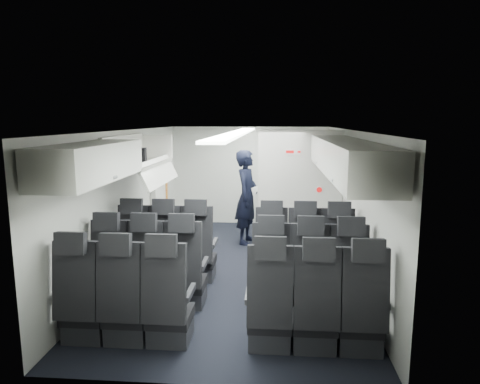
# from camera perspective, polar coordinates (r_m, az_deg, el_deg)

# --- Properties ---
(cabin_shell) EXTENTS (3.41, 6.01, 2.16)m
(cabin_shell) POSITION_cam_1_polar(r_m,az_deg,el_deg) (6.51, -0.28, -0.81)
(cabin_shell) COLOR black
(cabin_shell) RESTS_ON ground
(seat_row_front) EXTENTS (3.33, 0.56, 1.24)m
(seat_row_front) POSITION_cam_1_polar(r_m,az_deg,el_deg) (6.17, -0.70, -8.31)
(seat_row_front) COLOR black
(seat_row_front) RESTS_ON cabin_shell
(seat_row_mid) EXTENTS (3.33, 0.56, 1.24)m
(seat_row_mid) POSITION_cam_1_polar(r_m,az_deg,el_deg) (5.33, -1.61, -11.29)
(seat_row_mid) COLOR black
(seat_row_mid) RESTS_ON cabin_shell
(seat_row_rear) EXTENTS (3.33, 0.56, 1.24)m
(seat_row_rear) POSITION_cam_1_polar(r_m,az_deg,el_deg) (4.51, -2.89, -15.36)
(seat_row_rear) COLOR black
(seat_row_rear) RESTS_ON cabin_shell
(overhead_bin_left_rear) EXTENTS (0.53, 1.80, 0.40)m
(overhead_bin_left_rear) POSITION_cam_1_polar(r_m,az_deg,el_deg) (4.81, -19.30, 3.77)
(overhead_bin_left_rear) COLOR white
(overhead_bin_left_rear) RESTS_ON cabin_shell
(overhead_bin_left_front_open) EXTENTS (0.64, 1.70, 0.72)m
(overhead_bin_left_front_open) POSITION_cam_1_polar(r_m,az_deg,el_deg) (6.47, -13.35, 4.34)
(overhead_bin_left_front_open) COLOR #9E9E93
(overhead_bin_left_front_open) RESTS_ON cabin_shell
(overhead_bin_right_rear) EXTENTS (0.53, 1.80, 0.40)m
(overhead_bin_right_rear) POSITION_cam_1_polar(r_m,az_deg,el_deg) (4.49, 15.58, 3.56)
(overhead_bin_right_rear) COLOR white
(overhead_bin_right_rear) RESTS_ON cabin_shell
(overhead_bin_right_front) EXTENTS (0.53, 1.70, 0.40)m
(overhead_bin_right_front) POSITION_cam_1_polar(r_m,az_deg,el_deg) (6.21, 12.55, 5.29)
(overhead_bin_right_front) COLOR white
(overhead_bin_right_front) RESTS_ON cabin_shell
(bulkhead_partition) EXTENTS (1.40, 0.15, 2.13)m
(bulkhead_partition) POSITION_cam_1_polar(r_m,az_deg,el_deg) (7.30, 7.95, -0.15)
(bulkhead_partition) COLOR silver
(bulkhead_partition) RESTS_ON cabin_shell
(galley_unit) EXTENTS (0.85, 0.52, 1.90)m
(galley_unit) POSITION_cam_1_polar(r_m,az_deg,el_deg) (9.21, 7.07, 1.11)
(galley_unit) COLOR #939399
(galley_unit) RESTS_ON cabin_shell
(boarding_door) EXTENTS (0.12, 1.27, 1.86)m
(boarding_door) POSITION_cam_1_polar(r_m,az_deg,el_deg) (8.34, -10.65, 0.16)
(boarding_door) COLOR silver
(boarding_door) RESTS_ON cabin_shell
(flight_attendant) EXTENTS (0.55, 0.72, 1.75)m
(flight_attendant) POSITION_cam_1_polar(r_m,az_deg,el_deg) (7.98, 0.94, -0.67)
(flight_attendant) COLOR black
(flight_attendant) RESTS_ON ground
(carry_on_bag) EXTENTS (0.43, 0.34, 0.23)m
(carry_on_bag) POSITION_cam_1_polar(r_m,az_deg,el_deg) (6.14, -14.21, 4.61)
(carry_on_bag) COLOR black
(carry_on_bag) RESTS_ON overhead_bin_left_front_open
(papers) EXTENTS (0.20, 0.12, 0.15)m
(papers) POSITION_cam_1_polar(r_m,az_deg,el_deg) (7.90, 2.30, 0.25)
(papers) COLOR white
(papers) RESTS_ON flight_attendant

